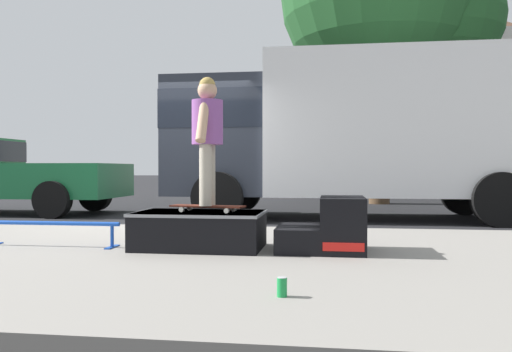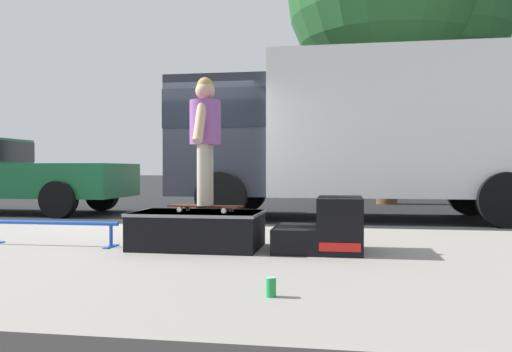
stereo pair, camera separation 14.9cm
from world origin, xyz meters
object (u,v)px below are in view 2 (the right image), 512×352
at_px(skater_kid, 205,130).
at_px(skateboard, 205,206).
at_px(grind_rail, 52,227).
at_px(skate_box, 198,229).
at_px(box_truck, 354,129).
at_px(kicker_ramp, 326,229).
at_px(street_tree_main, 399,0).
at_px(soda_can, 271,287).

bearing_deg(skater_kid, skateboard, 0.00).
bearing_deg(skater_kid, grind_rail, -178.21).
relative_size(skate_box, box_truck, 0.19).
xyz_separation_m(skate_box, skater_kid, (0.09, -0.03, 1.02)).
relative_size(skateboard, box_truck, 0.12).
height_order(kicker_ramp, street_tree_main, street_tree_main).
xyz_separation_m(skateboard, street_tree_main, (2.91, 9.32, 4.95)).
distance_m(kicker_ramp, skater_kid, 1.59).
xyz_separation_m(kicker_ramp, skater_kid, (-1.24, -0.03, 1.00)).
bearing_deg(box_truck, skateboard, -108.50).
height_order(kicker_ramp, box_truck, box_truck).
bearing_deg(box_truck, skater_kid, -108.50).
relative_size(skate_box, street_tree_main, 0.16).
distance_m(grind_rail, street_tree_main, 11.66).
xyz_separation_m(skater_kid, box_truck, (1.63, 4.86, 0.35)).
bearing_deg(skate_box, kicker_ramp, -0.02).
height_order(skate_box, skater_kid, skater_kid).
height_order(skater_kid, street_tree_main, street_tree_main).
distance_m(soda_can, street_tree_main, 12.58).
relative_size(grind_rail, soda_can, 12.06).
relative_size(kicker_ramp, skater_kid, 0.66).
relative_size(box_truck, street_tree_main, 0.83).
height_order(soda_can, street_tree_main, street_tree_main).
xyz_separation_m(soda_can, box_truck, (0.68, 6.77, 1.52)).
bearing_deg(grind_rail, box_truck, 55.96).
bearing_deg(skateboard, skate_box, 161.00).
height_order(grind_rail, box_truck, box_truck).
xyz_separation_m(kicker_ramp, street_tree_main, (1.67, 9.29, 5.17)).
bearing_deg(box_truck, street_tree_main, 73.96).
bearing_deg(skateboard, street_tree_main, 72.67).
bearing_deg(skater_kid, box_truck, 71.50).
relative_size(kicker_ramp, box_truck, 0.13).
relative_size(skateboard, soda_can, 6.38).
distance_m(skate_box, box_truck, 5.31).
height_order(skater_kid, box_truck, box_truck).
distance_m(kicker_ramp, soda_can, 1.97).
bearing_deg(skateboard, skater_kid, 180.00).
distance_m(skate_box, kicker_ramp, 1.33).
height_order(grind_rail, soda_can, grind_rail).
relative_size(kicker_ramp, grind_rail, 0.57).
xyz_separation_m(skater_kid, street_tree_main, (2.91, 9.32, 4.17)).
xyz_separation_m(skateboard, soda_can, (0.94, -1.91, -0.37)).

